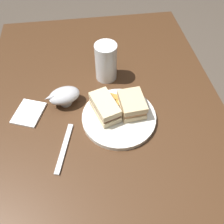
{
  "coord_description": "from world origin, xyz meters",
  "views": [
    {
      "loc": [
        0.5,
        -0.05,
        1.42
      ],
      "look_at": [
        0.01,
        0.02,
        0.79
      ],
      "focal_mm": 37.95,
      "sensor_mm": 36.0,
      "label": 1
    }
  ],
  "objects_px": {
    "sandwich_half_left": "(132,104)",
    "sandwich_half_right": "(104,108)",
    "pint_glass": "(106,64)",
    "napkin": "(29,113)",
    "gravy_boat": "(64,96)",
    "plate": "(119,117)",
    "fork": "(64,148)"
  },
  "relations": [
    {
      "from": "pint_glass",
      "to": "fork",
      "type": "height_order",
      "value": "pint_glass"
    },
    {
      "from": "napkin",
      "to": "fork",
      "type": "xyz_separation_m",
      "value": [
        0.16,
        0.12,
        -0.0
      ]
    },
    {
      "from": "plate",
      "to": "pint_glass",
      "type": "height_order",
      "value": "pint_glass"
    },
    {
      "from": "plate",
      "to": "fork",
      "type": "distance_m",
      "value": 0.21
    },
    {
      "from": "sandwich_half_left",
      "to": "sandwich_half_right",
      "type": "bearing_deg",
      "value": -85.63
    },
    {
      "from": "sandwich_half_left",
      "to": "gravy_boat",
      "type": "bearing_deg",
      "value": -108.17
    },
    {
      "from": "plate",
      "to": "sandwich_half_left",
      "type": "xyz_separation_m",
      "value": [
        -0.02,
        0.05,
        0.04
      ]
    },
    {
      "from": "sandwich_half_left",
      "to": "gravy_boat",
      "type": "height_order",
      "value": "sandwich_half_left"
    },
    {
      "from": "sandwich_half_right",
      "to": "pint_glass",
      "type": "relative_size",
      "value": 0.91
    },
    {
      "from": "pint_glass",
      "to": "napkin",
      "type": "bearing_deg",
      "value": -63.17
    },
    {
      "from": "fork",
      "to": "sandwich_half_right",
      "type": "bearing_deg",
      "value": 142.96
    },
    {
      "from": "fork",
      "to": "napkin",
      "type": "bearing_deg",
      "value": -127.08
    },
    {
      "from": "sandwich_half_right",
      "to": "fork",
      "type": "relative_size",
      "value": 0.75
    },
    {
      "from": "pint_glass",
      "to": "plate",
      "type": "bearing_deg",
      "value": 4.36
    },
    {
      "from": "sandwich_half_left",
      "to": "fork",
      "type": "relative_size",
      "value": 0.61
    },
    {
      "from": "pint_glass",
      "to": "napkin",
      "type": "height_order",
      "value": "pint_glass"
    },
    {
      "from": "pint_glass",
      "to": "napkin",
      "type": "relative_size",
      "value": 1.36
    },
    {
      "from": "pint_glass",
      "to": "gravy_boat",
      "type": "xyz_separation_m",
      "value": [
        0.12,
        -0.16,
        -0.02
      ]
    },
    {
      "from": "napkin",
      "to": "fork",
      "type": "distance_m",
      "value": 0.2
    },
    {
      "from": "sandwich_half_left",
      "to": "sandwich_half_right",
      "type": "relative_size",
      "value": 0.81
    },
    {
      "from": "gravy_boat",
      "to": "sandwich_half_left",
      "type": "bearing_deg",
      "value": 71.83
    },
    {
      "from": "gravy_boat",
      "to": "fork",
      "type": "height_order",
      "value": "gravy_boat"
    },
    {
      "from": "plate",
      "to": "sandwich_half_left",
      "type": "relative_size",
      "value": 2.32
    },
    {
      "from": "plate",
      "to": "fork",
      "type": "xyz_separation_m",
      "value": [
        0.09,
        -0.19,
        -0.01
      ]
    },
    {
      "from": "gravy_boat",
      "to": "napkin",
      "type": "xyz_separation_m",
      "value": [
        0.03,
        -0.13,
        -0.04
      ]
    },
    {
      "from": "gravy_boat",
      "to": "napkin",
      "type": "height_order",
      "value": "gravy_boat"
    },
    {
      "from": "sandwich_half_left",
      "to": "napkin",
      "type": "xyz_separation_m",
      "value": [
        -0.04,
        -0.36,
        -0.04
      ]
    },
    {
      "from": "sandwich_half_right",
      "to": "pint_glass",
      "type": "height_order",
      "value": "pint_glass"
    },
    {
      "from": "sandwich_half_right",
      "to": "napkin",
      "type": "height_order",
      "value": "sandwich_half_right"
    },
    {
      "from": "plate",
      "to": "gravy_boat",
      "type": "height_order",
      "value": "gravy_boat"
    },
    {
      "from": "plate",
      "to": "sandwich_half_right",
      "type": "height_order",
      "value": "sandwich_half_right"
    },
    {
      "from": "sandwich_half_right",
      "to": "napkin",
      "type": "distance_m",
      "value": 0.27
    }
  ]
}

